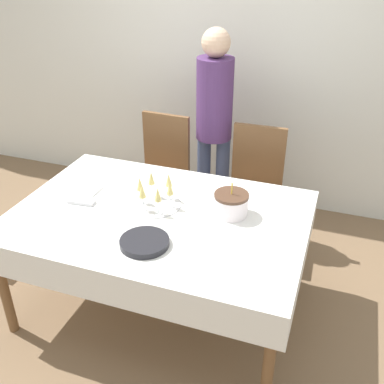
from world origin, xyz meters
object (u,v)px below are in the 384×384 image
at_px(birthday_cake, 231,204).
at_px(person_standing, 215,114).
at_px(dining_chair_far_left, 161,169).
at_px(champagne_tray, 155,193).
at_px(dining_chair_far_right, 254,184).
at_px(plate_stack_main, 145,242).

relative_size(birthday_cake, person_standing, 0.13).
distance_m(dining_chair_far_left, champagne_tray, 0.93).
bearing_deg(champagne_tray, dining_chair_far_right, 61.81).
distance_m(dining_chair_far_left, birthday_cake, 1.14).
xyz_separation_m(plate_stack_main, person_standing, (-0.05, 1.42, 0.24)).
distance_m(champagne_tray, plate_stack_main, 0.42).
xyz_separation_m(dining_chair_far_right, plate_stack_main, (-0.33, -1.23, 0.21)).
distance_m(dining_chair_far_left, dining_chair_far_right, 0.77).
xyz_separation_m(champagne_tray, plate_stack_main, (0.11, -0.40, -0.06)).
xyz_separation_m(dining_chair_far_right, person_standing, (-0.38, 0.18, 0.45)).
distance_m(champagne_tray, person_standing, 1.03).
bearing_deg(dining_chair_far_right, champagne_tray, -118.19).
distance_m(birthday_cake, plate_stack_main, 0.58).
height_order(champagne_tray, plate_stack_main, champagne_tray).
distance_m(dining_chair_far_right, person_standing, 0.62).
distance_m(dining_chair_far_right, plate_stack_main, 1.29).
xyz_separation_m(dining_chair_far_left, birthday_cake, (0.79, -0.78, 0.26)).
relative_size(birthday_cake, champagne_tray, 0.64).
xyz_separation_m(dining_chair_far_left, person_standing, (0.38, 0.18, 0.45)).
distance_m(dining_chair_far_left, person_standing, 0.62).
bearing_deg(champagne_tray, person_standing, 86.43).
height_order(dining_chair_far_right, person_standing, person_standing).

